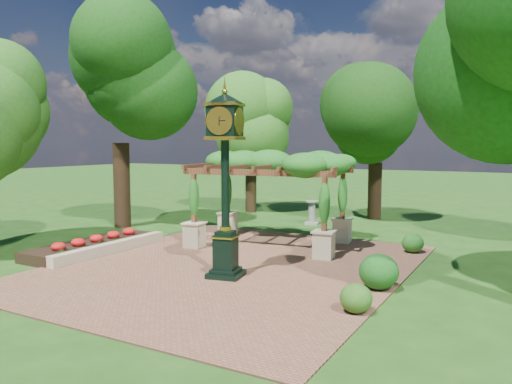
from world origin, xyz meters
The scene contains 13 objects.
ground centered at (0.00, 0.00, 0.00)m, with size 120.00×120.00×0.00m, color #1E4714.
brick_plaza centered at (0.00, 1.00, 0.02)m, with size 10.00×12.00×0.04m, color brown.
border_wall centered at (-4.60, 0.50, 0.20)m, with size 0.35×5.00×0.40m, color #C6B793.
flower_bed centered at (-5.50, 0.50, 0.18)m, with size 1.50×5.00×0.36m, color red.
pedestal_clock centered at (0.50, -0.15, 3.13)m, with size 1.22×1.22×5.24m.
pergola centered at (-0.49, 4.44, 2.88)m, with size 5.98×4.20×3.51m.
sundial centered at (-1.04, 9.72, 0.49)m, with size 0.73×0.73×1.12m.
shrub_front centered at (4.67, -1.28, 0.37)m, with size 0.73×0.73×0.66m, color #2A5718.
shrub_mid centered at (4.61, 0.77, 0.50)m, with size 1.02×1.02×0.92m, color #174F16.
shrub_back centered at (4.44, 5.66, 0.37)m, with size 0.74×0.74×0.67m, color #25641D.
tree_west_near centered at (-8.34, 4.90, 6.76)m, with size 4.56×4.56×9.86m.
tree_west_far centered at (-5.66, 12.02, 5.07)m, with size 3.81×3.81×7.39m.
tree_north centered at (1.02, 12.91, 5.01)m, with size 4.10×4.10×7.31m.
Camera 1 is at (8.01, -11.78, 3.80)m, focal length 35.00 mm.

